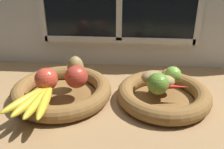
# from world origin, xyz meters

# --- Properties ---
(ground_plane) EXTENTS (1.40, 0.90, 0.03)m
(ground_plane) POSITION_xyz_m (0.00, 0.00, -0.01)
(ground_plane) COLOR #9E774C
(back_wall) EXTENTS (1.40, 0.05, 0.55)m
(back_wall) POSITION_xyz_m (0.00, 0.30, 0.28)
(back_wall) COLOR silver
(back_wall) RESTS_ON ground_plane
(fruit_bowl_left) EXTENTS (0.34, 0.34, 0.05)m
(fruit_bowl_left) POSITION_xyz_m (-0.18, -0.01, 0.03)
(fruit_bowl_left) COLOR brown
(fruit_bowl_left) RESTS_ON ground_plane
(fruit_bowl_right) EXTENTS (0.31, 0.31, 0.05)m
(fruit_bowl_right) POSITION_xyz_m (0.16, -0.01, 0.03)
(fruit_bowl_right) COLOR brown
(fruit_bowl_right) RESTS_ON ground_plane
(apple_red_front) EXTENTS (0.07, 0.07, 0.07)m
(apple_red_front) POSITION_xyz_m (-0.21, -0.05, 0.09)
(apple_red_front) COLOR #CC422D
(apple_red_front) RESTS_ON fruit_bowl_left
(apple_red_right) EXTENTS (0.07, 0.07, 0.07)m
(apple_red_right) POSITION_xyz_m (-0.12, -0.03, 0.09)
(apple_red_right) COLOR #B73828
(apple_red_right) RESTS_ON fruit_bowl_left
(pear_brown) EXTENTS (0.07, 0.07, 0.08)m
(pear_brown) POSITION_xyz_m (-0.14, 0.03, 0.10)
(pear_brown) COLOR olive
(pear_brown) RESTS_ON fruit_bowl_left
(banana_bunch_front) EXTENTS (0.13, 0.20, 0.03)m
(banana_bunch_front) POSITION_xyz_m (-0.22, -0.14, 0.07)
(banana_bunch_front) COLOR gold
(banana_bunch_front) RESTS_ON fruit_bowl_left
(potato_oblong) EXTENTS (0.09, 0.08, 0.04)m
(potato_oblong) POSITION_xyz_m (0.13, 0.02, 0.08)
(potato_oblong) COLOR #A38451
(potato_oblong) RESTS_ON fruit_bowl_right
(potato_back) EXTENTS (0.06, 0.08, 0.04)m
(potato_back) POSITION_xyz_m (0.18, 0.03, 0.07)
(potato_back) COLOR tan
(potato_back) RESTS_ON fruit_bowl_right
(potato_large) EXTENTS (0.07, 0.06, 0.04)m
(potato_large) POSITION_xyz_m (0.16, -0.01, 0.08)
(potato_large) COLOR #A38451
(potato_large) RESTS_ON fruit_bowl_right
(lime_near) EXTENTS (0.07, 0.07, 0.07)m
(lime_near) POSITION_xyz_m (0.14, -0.05, 0.09)
(lime_near) COLOR olive
(lime_near) RESTS_ON fruit_bowl_right
(lime_far) EXTENTS (0.06, 0.06, 0.06)m
(lime_far) POSITION_xyz_m (0.20, 0.03, 0.08)
(lime_far) COLOR #7AAD3D
(lime_far) RESTS_ON fruit_bowl_right
(chili_pepper) EXTENTS (0.11, 0.03, 0.02)m
(chili_pepper) POSITION_xyz_m (0.19, -0.03, 0.07)
(chili_pepper) COLOR red
(chili_pepper) RESTS_ON fruit_bowl_right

